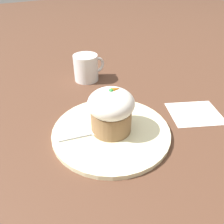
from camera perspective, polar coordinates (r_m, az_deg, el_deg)
ground_plane at (r=0.49m, az=-0.21°, el=-5.48°), size 4.00×4.00×0.00m
dessert_plate at (r=0.48m, az=-0.21°, el=-5.00°), size 0.26×0.26×0.01m
carrot_cake at (r=0.45m, az=0.00°, el=0.64°), size 0.10×0.10×0.10m
spoon at (r=0.47m, az=-5.02°, el=-5.36°), size 0.11×0.05×0.01m
coffee_cup at (r=0.70m, az=-6.67°, el=11.42°), size 0.10×0.07×0.08m
paper_napkin at (r=0.58m, az=20.81°, el=-0.30°), size 0.16×0.15×0.00m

